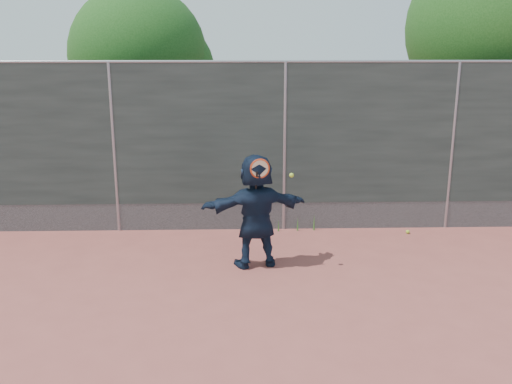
{
  "coord_description": "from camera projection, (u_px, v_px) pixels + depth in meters",
  "views": [
    {
      "loc": [
        -0.79,
        -6.42,
        3.38
      ],
      "look_at": [
        -0.55,
        1.78,
        1.17
      ],
      "focal_mm": 40.0,
      "sensor_mm": 36.0,
      "label": 1
    }
  ],
  "objects": [
    {
      "name": "swing_action",
      "position": [
        263.0,
        170.0,
        8.21
      ],
      "size": [
        0.64,
        0.13,
        0.51
      ],
      "color": "red",
      "rests_on": "ground"
    },
    {
      "name": "player",
      "position": [
        256.0,
        211.0,
        8.57
      ],
      "size": [
        1.69,
        0.84,
        1.75
      ],
      "primitive_type": "imported",
      "rotation": [
        0.0,
        0.0,
        3.35
      ],
      "color": "#131F35",
      "rests_on": "ground"
    },
    {
      "name": "ground",
      "position": [
        305.0,
        319.0,
        7.1
      ],
      "size": [
        80.0,
        80.0,
        0.0
      ],
      "primitive_type": "plane",
      "color": "#9E4C42",
      "rests_on": "ground"
    },
    {
      "name": "tree_right",
      "position": [
        501.0,
        33.0,
        11.87
      ],
      "size": [
        3.78,
        3.6,
        5.39
      ],
      "color": "#382314",
      "rests_on": "ground"
    },
    {
      "name": "weed_clump",
      "position": [
        300.0,
        223.0,
        10.33
      ],
      "size": [
        0.68,
        0.07,
        0.3
      ],
      "color": "#387226",
      "rests_on": "ground"
    },
    {
      "name": "tree_left",
      "position": [
        146.0,
        59.0,
        12.57
      ],
      "size": [
        3.15,
        3.0,
        4.53
      ],
      "color": "#382314",
      "rests_on": "ground"
    },
    {
      "name": "ball_ground",
      "position": [
        408.0,
        232.0,
        10.2
      ],
      "size": [
        0.07,
        0.07,
        0.07
      ],
      "primitive_type": "sphere",
      "color": "#A9D02E",
      "rests_on": "ground"
    },
    {
      "name": "fence",
      "position": [
        284.0,
        144.0,
        10.06
      ],
      "size": [
        20.0,
        0.06,
        3.03
      ],
      "color": "#38423D",
      "rests_on": "ground"
    }
  ]
}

